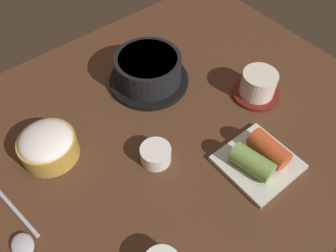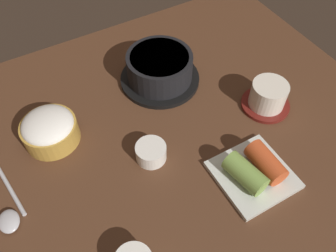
% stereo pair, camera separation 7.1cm
% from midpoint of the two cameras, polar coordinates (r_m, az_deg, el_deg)
% --- Properties ---
extents(dining_table, '(1.00, 0.76, 0.02)m').
position_cam_midpoint_polar(dining_table, '(0.74, 0.61, -1.63)').
color(dining_table, '#4C2D1C').
rests_on(dining_table, ground).
extents(stone_pot, '(0.19, 0.19, 0.07)m').
position_cam_midpoint_polar(stone_pot, '(0.81, 1.15, 9.19)').
color(stone_pot, black).
rests_on(stone_pot, dining_table).
extents(rice_bowl, '(0.11, 0.11, 0.07)m').
position_cam_midpoint_polar(rice_bowl, '(0.72, -16.23, -0.65)').
color(rice_bowl, '#B78C38').
rests_on(rice_bowl, dining_table).
extents(tea_cup_with_saucer, '(0.11, 0.11, 0.06)m').
position_cam_midpoint_polar(tea_cup_with_saucer, '(0.80, 18.45, 4.46)').
color(tea_cup_with_saucer, maroon).
rests_on(tea_cup_with_saucer, dining_table).
extents(banchan_cup_center, '(0.06, 0.06, 0.03)m').
position_cam_midpoint_polar(banchan_cup_center, '(0.68, 0.15, -4.46)').
color(banchan_cup_center, white).
rests_on(banchan_cup_center, dining_table).
extents(kimchi_plate, '(0.14, 0.14, 0.05)m').
position_cam_midpoint_polar(kimchi_plate, '(0.69, 16.86, -7.21)').
color(kimchi_plate, silver).
rests_on(kimchi_plate, dining_table).
extents(spoon, '(0.05, 0.20, 0.01)m').
position_cam_midpoint_polar(spoon, '(0.69, -22.05, -12.30)').
color(spoon, '#B7B7BC').
rests_on(spoon, dining_table).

